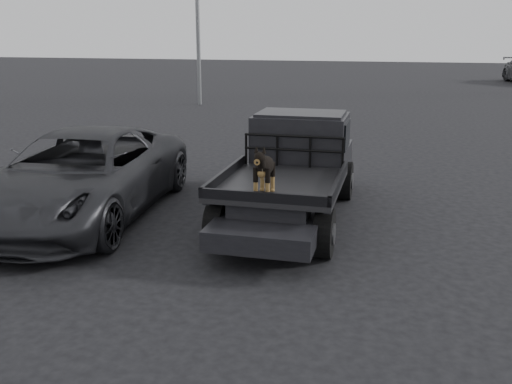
% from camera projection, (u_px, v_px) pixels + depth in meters
% --- Properties ---
extents(ground, '(120.00, 120.00, 0.00)m').
position_uv_depth(ground, '(262.00, 261.00, 8.41)').
color(ground, black).
rests_on(ground, ground).
extents(flatbed_ute, '(2.00, 5.40, 0.92)m').
position_uv_depth(flatbed_ute, '(291.00, 194.00, 10.22)').
color(flatbed_ute, black).
rests_on(flatbed_ute, ground).
extents(ute_cab, '(1.72, 1.30, 0.88)m').
position_uv_depth(ute_cab, '(301.00, 135.00, 10.86)').
color(ute_cab, black).
rests_on(ute_cab, flatbed_ute).
extents(headache_rack, '(1.80, 0.08, 0.55)m').
position_uv_depth(headache_rack, '(294.00, 151.00, 10.20)').
color(headache_rack, black).
rests_on(headache_rack, flatbed_ute).
extents(dog, '(0.32, 0.60, 0.74)m').
position_uv_depth(dog, '(264.00, 170.00, 8.42)').
color(dog, black).
rests_on(dog, flatbed_ute).
extents(parked_suv, '(3.03, 5.78, 1.55)m').
position_uv_depth(parked_suv, '(81.00, 175.00, 10.24)').
color(parked_suv, '#292A2D').
rests_on(parked_suv, ground).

